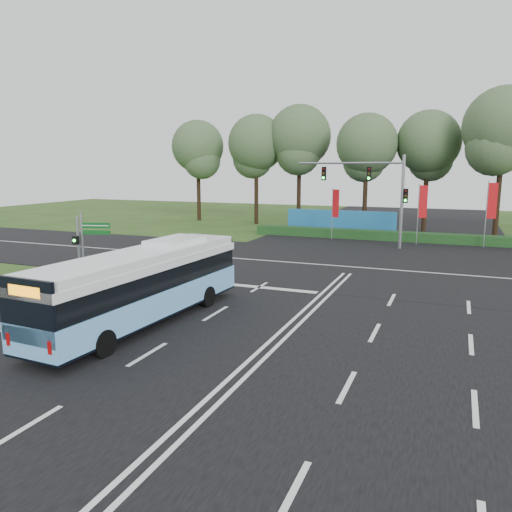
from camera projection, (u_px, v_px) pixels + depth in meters
The scene contains 14 objects.
ground at pixel (290, 324), 19.75m from camera, with size 120.00×120.00×0.00m, color #2A4717.
road_main at pixel (290, 323), 19.75m from camera, with size 20.00×120.00×0.04m, color black.
road_cross at pixel (351, 267), 30.70m from camera, with size 120.00×14.00×0.05m, color black.
kerb_strip at pixel (37, 315), 20.72m from camera, with size 0.25×18.00×0.12m, color gray.
city_bus at pixel (143, 285), 19.46m from camera, with size 2.91×11.02×3.13m.
pedestrian_signal at pixel (78, 250), 25.08m from camera, with size 0.30×0.43×3.66m.
street_sign at pixel (89, 241), 24.96m from camera, with size 1.48×0.51×3.93m.
banner_flag_left at pixel (335, 206), 41.78m from camera, with size 0.63×0.22×4.36m.
banner_flag_mid at pixel (422, 205), 39.24m from camera, with size 0.68×0.27×4.80m.
banner_flag_right at pixel (491, 205), 37.63m from camera, with size 0.74×0.18×5.05m.
traffic_light_gantry at pixel (378, 186), 37.57m from camera, with size 8.41×0.28×7.00m.
hedge at pixel (381, 236), 42.05m from camera, with size 22.00×1.20×0.80m, color #143918.
blue_hoarding at pixel (340, 222), 45.68m from camera, with size 10.00×0.30×2.20m, color #1F6CAA.
eucalyptus_row at pixel (396, 139), 46.62m from camera, with size 48.61×10.04×12.76m.
Camera 1 is at (5.83, -18.10, 6.12)m, focal length 35.00 mm.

